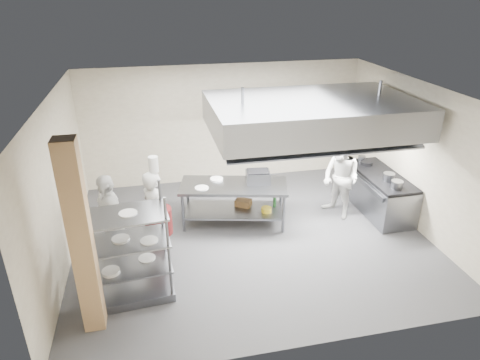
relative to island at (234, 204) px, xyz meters
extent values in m
plane|color=#2C2C2E|center=(0.23, -0.65, -0.46)|extent=(7.00, 7.00, 0.00)
plane|color=silver|center=(0.23, -0.65, 2.54)|extent=(7.00, 7.00, 0.00)
plane|color=#B3A78E|center=(0.23, 2.35, 1.04)|extent=(7.00, 0.00, 7.00)
plane|color=#B3A78E|center=(-3.27, -0.65, 1.04)|extent=(0.00, 6.00, 6.00)
plane|color=#B3A78E|center=(3.73, -0.65, 1.04)|extent=(0.00, 6.00, 6.00)
cube|color=tan|center=(-2.67, -2.55, 1.04)|extent=(0.30, 0.30, 3.00)
cube|color=gray|center=(1.53, -0.25, 1.94)|extent=(4.00, 2.50, 0.60)
cube|color=white|center=(0.63, -0.25, 1.62)|extent=(1.60, 0.12, 0.04)
cube|color=white|center=(2.43, -0.25, 1.62)|extent=(1.60, 0.12, 0.04)
cube|color=gray|center=(2.03, 2.19, 1.04)|extent=(1.50, 0.28, 0.04)
cube|color=gray|center=(0.00, 0.00, 0.42)|extent=(2.39, 1.42, 0.06)
cube|color=slate|center=(0.00, 0.00, -0.16)|extent=(2.19, 1.29, 0.04)
cube|color=gray|center=(3.31, -0.15, -0.04)|extent=(0.80, 2.00, 0.84)
cube|color=black|center=(3.31, -0.15, 0.41)|extent=(0.78, 1.96, 0.06)
imported|color=silver|center=(-1.65, -0.95, 0.43)|extent=(0.69, 0.77, 1.78)
imported|color=silver|center=(2.34, -0.17, 0.45)|extent=(0.96, 1.07, 1.81)
imported|color=white|center=(-2.45, -0.96, 0.44)|extent=(0.85, 1.13, 1.78)
cube|color=gray|center=(0.53, 0.00, 0.58)|extent=(0.54, 0.45, 0.24)
cube|color=olive|center=(0.24, 0.12, -0.06)|extent=(0.40, 0.37, 0.15)
cylinder|color=gray|center=(3.29, -0.48, 0.53)|extent=(0.24, 0.24, 0.17)
cylinder|color=silver|center=(-2.10, -2.00, 0.15)|extent=(0.28, 0.28, 0.05)
camera|label=1|loc=(-1.59, -7.92, 4.29)|focal=32.00mm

